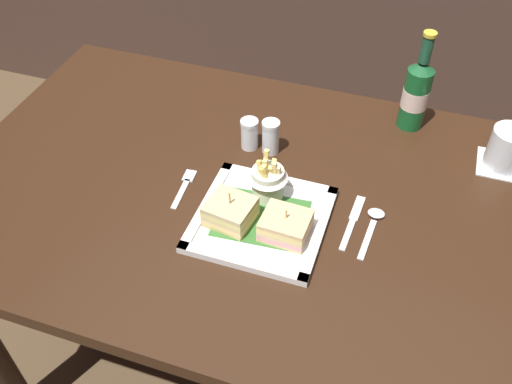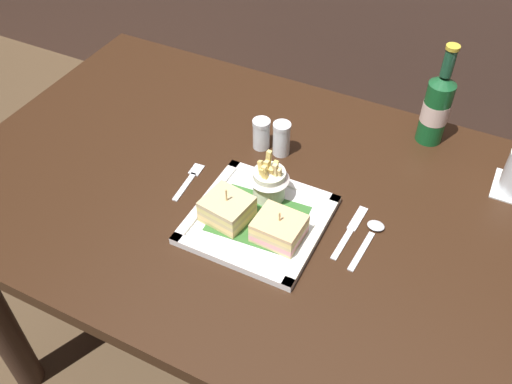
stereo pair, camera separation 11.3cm
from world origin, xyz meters
The scene contains 12 objects.
ground_plane centered at (0.00, 0.00, 0.00)m, with size 6.00×6.00×0.00m, color #4D3925.
dining_table centered at (0.00, 0.00, 0.61)m, with size 1.31×0.84×0.74m.
square_plate centered at (0.05, -0.08, 0.74)m, with size 0.26×0.26×0.02m.
sandwich_half_left centered at (-0.01, -0.10, 0.77)m, with size 0.10×0.09×0.08m.
sandwich_half_right centered at (0.11, -0.10, 0.77)m, with size 0.09×0.08×0.07m.
fries_cup centered at (0.04, -0.01, 0.80)m, with size 0.08×0.08×0.11m.
beer_bottle centered at (0.29, 0.34, 0.83)m, with size 0.06×0.06×0.24m.
fork centered at (-0.14, -0.03, 0.74)m, with size 0.03×0.13×0.00m.
knife centered at (0.22, -0.01, 0.74)m, with size 0.02×0.16×0.00m.
spoon centered at (0.26, -0.01, 0.74)m, with size 0.04×0.14×0.01m.
salt_shaker centered at (-0.05, 0.14, 0.77)m, with size 0.04×0.04×0.07m.
pepper_shaker centered at (0.00, 0.14, 0.77)m, with size 0.04×0.04×0.08m.
Camera 2 is at (0.39, -0.76, 1.57)m, focal length 39.36 mm.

